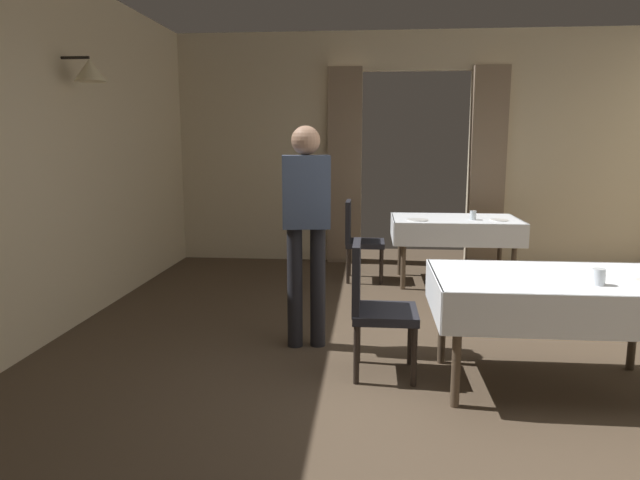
# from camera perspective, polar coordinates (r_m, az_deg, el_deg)

# --- Properties ---
(ground) EXTENTS (10.08, 10.08, 0.00)m
(ground) POSITION_cam_1_polar(r_m,az_deg,el_deg) (3.88, 13.51, -14.84)
(ground) COLOR #4C3D2D
(wall_back) EXTENTS (6.40, 0.27, 3.00)m
(wall_back) POSITION_cam_1_polar(r_m,az_deg,el_deg) (7.69, 9.48, 9.05)
(wall_back) COLOR beige
(wall_back) RESTS_ON ground
(dining_table_mid) EXTENTS (1.57, 0.94, 0.75)m
(dining_table_mid) POSITION_cam_1_polar(r_m,az_deg,el_deg) (3.99, 22.47, -4.59)
(dining_table_mid) COLOR #4C3D2D
(dining_table_mid) RESTS_ON ground
(dining_table_far) EXTENTS (1.41, 0.92, 0.75)m
(dining_table_far) POSITION_cam_1_polar(r_m,az_deg,el_deg) (6.62, 13.31, 1.37)
(dining_table_far) COLOR #4C3D2D
(dining_table_far) RESTS_ON ground
(chair_mid_left) EXTENTS (0.44, 0.44, 0.93)m
(chair_mid_left) POSITION_cam_1_polar(r_m,az_deg,el_deg) (3.96, 5.35, -6.18)
(chair_mid_left) COLOR black
(chair_mid_left) RESTS_ON ground
(chair_far_left) EXTENTS (0.45, 0.44, 0.93)m
(chair_far_left) POSITION_cam_1_polar(r_m,az_deg,el_deg) (6.62, 3.84, 0.36)
(chair_far_left) COLOR black
(chair_far_left) RESTS_ON ground
(glass_mid_b) EXTENTS (0.08, 0.08, 0.10)m
(glass_mid_b) POSITION_cam_1_polar(r_m,az_deg,el_deg) (3.82, 26.06, -3.33)
(glass_mid_b) COLOR silver
(glass_mid_b) RESTS_ON dining_table_mid
(plate_far_a) EXTENTS (0.23, 0.23, 0.01)m
(plate_far_a) POSITION_cam_1_polar(r_m,az_deg,el_deg) (6.33, 9.72, 2.00)
(plate_far_a) COLOR white
(plate_far_a) RESTS_ON dining_table_far
(glass_far_b) EXTENTS (0.07, 0.07, 0.10)m
(glass_far_b) POSITION_cam_1_polar(r_m,az_deg,el_deg) (6.50, 15.04, 2.41)
(glass_far_b) COLOR silver
(glass_far_b) RESTS_ON dining_table_far
(plate_far_c) EXTENTS (0.19, 0.19, 0.01)m
(plate_far_c) POSITION_cam_1_polar(r_m,az_deg,el_deg) (6.52, 17.47, 1.92)
(plate_far_c) COLOR white
(plate_far_c) RESTS_ON dining_table_far
(person_waiter_by_doorway) EXTENTS (0.39, 0.27, 1.72)m
(person_waiter_by_doorway) POSITION_cam_1_polar(r_m,az_deg,el_deg) (4.37, -1.40, 2.21)
(person_waiter_by_doorway) COLOR black
(person_waiter_by_doorway) RESTS_ON ground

